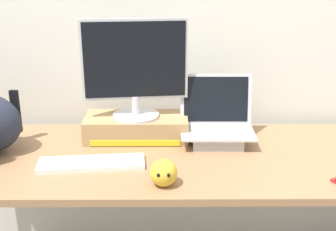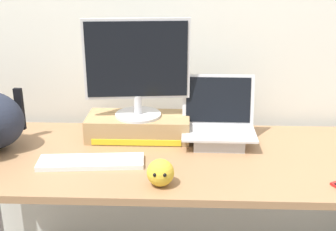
{
  "view_description": "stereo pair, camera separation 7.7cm",
  "coord_description": "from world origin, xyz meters",
  "px_view_note": "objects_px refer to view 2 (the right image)",
  "views": [
    {
      "loc": [
        -0.01,
        -1.71,
        1.53
      ],
      "look_at": [
        0.0,
        0.0,
        0.91
      ],
      "focal_mm": 47.17,
      "sensor_mm": 36.0,
      "label": 1
    },
    {
      "loc": [
        0.07,
        -1.71,
        1.53
      ],
      "look_at": [
        0.0,
        0.0,
        0.91
      ],
      "focal_mm": 47.17,
      "sensor_mm": 36.0,
      "label": 2
    }
  ],
  "objects_px": {
    "toner_box_yellow": "(138,127)",
    "open_laptop": "(218,130)",
    "desktop_monitor": "(137,68)",
    "external_keyboard": "(91,162)",
    "plush_toy": "(160,173)"
  },
  "relations": [
    {
      "from": "desktop_monitor",
      "to": "plush_toy",
      "type": "relative_size",
      "value": 4.59
    },
    {
      "from": "open_laptop",
      "to": "toner_box_yellow",
      "type": "bearing_deg",
      "value": 173.0
    },
    {
      "from": "toner_box_yellow",
      "to": "desktop_monitor",
      "type": "distance_m",
      "value": 0.28
    },
    {
      "from": "open_laptop",
      "to": "external_keyboard",
      "type": "height_order",
      "value": "open_laptop"
    },
    {
      "from": "external_keyboard",
      "to": "plush_toy",
      "type": "relative_size",
      "value": 4.28
    },
    {
      "from": "desktop_monitor",
      "to": "open_laptop",
      "type": "xyz_separation_m",
      "value": [
        0.37,
        -0.05,
        -0.27
      ]
    },
    {
      "from": "desktop_monitor",
      "to": "plush_toy",
      "type": "distance_m",
      "value": 0.55
    },
    {
      "from": "toner_box_yellow",
      "to": "desktop_monitor",
      "type": "relative_size",
      "value": 1.01
    },
    {
      "from": "toner_box_yellow",
      "to": "external_keyboard",
      "type": "height_order",
      "value": "toner_box_yellow"
    },
    {
      "from": "toner_box_yellow",
      "to": "plush_toy",
      "type": "bearing_deg",
      "value": -74.22
    },
    {
      "from": "open_laptop",
      "to": "external_keyboard",
      "type": "distance_m",
      "value": 0.59
    },
    {
      "from": "desktop_monitor",
      "to": "plush_toy",
      "type": "bearing_deg",
      "value": -79.96
    },
    {
      "from": "toner_box_yellow",
      "to": "desktop_monitor",
      "type": "height_order",
      "value": "desktop_monitor"
    },
    {
      "from": "desktop_monitor",
      "to": "plush_toy",
      "type": "height_order",
      "value": "desktop_monitor"
    },
    {
      "from": "toner_box_yellow",
      "to": "open_laptop",
      "type": "xyz_separation_m",
      "value": [
        0.37,
        -0.05,
        0.01
      ]
    }
  ]
}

